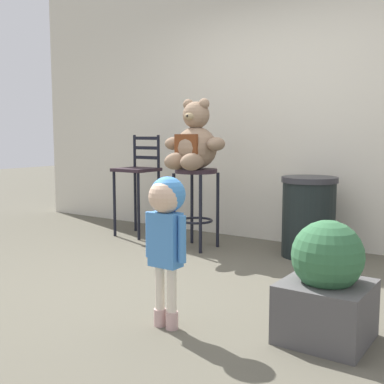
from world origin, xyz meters
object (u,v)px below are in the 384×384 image
at_px(bar_chair_empty, 138,176).
at_px(planter_with_shrub, 326,286).
at_px(bar_stool_with_teddy, 196,191).
at_px(teddy_bear, 194,143).
at_px(child_walking, 166,219).
at_px(trash_bin, 309,217).

distance_m(bar_chair_empty, planter_with_shrub, 3.12).
xyz_separation_m(bar_stool_with_teddy, planter_with_shrub, (1.80, -1.40, -0.26)).
relative_size(teddy_bear, planter_with_shrub, 1.02).
bearing_deg(child_walking, bar_chair_empty, -27.37).
bearing_deg(teddy_bear, child_walking, -60.49).
height_order(teddy_bear, child_walking, teddy_bear).
relative_size(teddy_bear, trash_bin, 0.92).
height_order(trash_bin, planter_with_shrub, trash_bin).
bearing_deg(planter_with_shrub, bar_stool_with_teddy, 142.01).
bearing_deg(trash_bin, teddy_bear, -162.00).
relative_size(child_walking, trash_bin, 1.20).
distance_m(teddy_bear, child_walking, 2.02).
height_order(bar_stool_with_teddy, trash_bin, bar_stool_with_teddy).
xyz_separation_m(bar_stool_with_teddy, teddy_bear, (0.00, -0.03, 0.47)).
height_order(bar_stool_with_teddy, teddy_bear, teddy_bear).
bearing_deg(child_walking, trash_bin, -73.31).
distance_m(child_walking, bar_chair_empty, 2.66).
distance_m(trash_bin, planter_with_shrub, 1.87).
height_order(trash_bin, bar_chair_empty, bar_chair_empty).
bearing_deg(trash_bin, planter_with_shrub, -66.07).
height_order(teddy_bear, bar_chair_empty, teddy_bear).
xyz_separation_m(teddy_bear, bar_chair_empty, (-0.88, 0.19, -0.37)).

